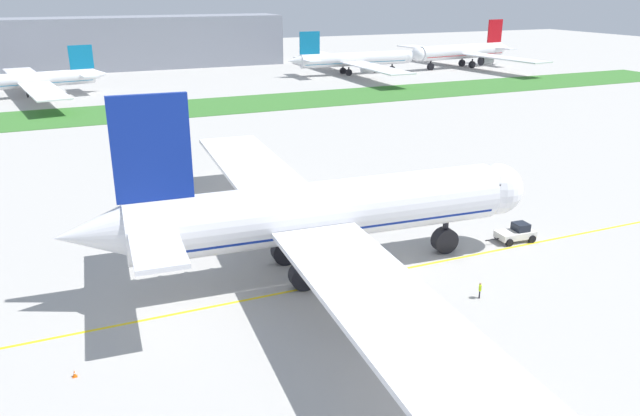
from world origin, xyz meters
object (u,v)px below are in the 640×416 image
(traffic_cone_near_nose, at_px, (74,374))
(parked_airliner_far_right, at_px, (352,60))
(parked_airliner_far_outer, at_px, (463,52))
(ground_crew_wingwalker_port, at_px, (480,289))
(airliner_foreground, at_px, (317,213))
(pushback_tug, at_px, (516,233))
(service_truck_baggage_loader, at_px, (162,146))
(parked_airliner_far_centre, at_px, (28,81))

(traffic_cone_near_nose, bearing_deg, parked_airliner_far_right, 56.76)
(parked_airliner_far_outer, bearing_deg, ground_crew_wingwalker_port, -125.23)
(airliner_foreground, xyz_separation_m, pushback_tug, (24.66, -1.56, -5.57))
(pushback_tug, relative_size, traffic_cone_near_nose, 10.91)
(pushback_tug, height_order, ground_crew_wingwalker_port, pushback_tug)
(service_truck_baggage_loader, bearing_deg, pushback_tug, -61.64)
(traffic_cone_near_nose, bearing_deg, parked_airliner_far_outer, 46.17)
(parked_airliner_far_centre, relative_size, parked_airliner_far_outer, 0.94)
(parked_airliner_far_right, xyz_separation_m, parked_airliner_far_outer, (45.59, 0.92, 0.73))
(traffic_cone_near_nose, bearing_deg, airliner_foreground, 21.61)
(ground_crew_wingwalker_port, bearing_deg, parked_airliner_far_outer, 54.77)
(airliner_foreground, relative_size, traffic_cone_near_nose, 129.78)
(pushback_tug, bearing_deg, traffic_cone_near_nose, -170.68)
(ground_crew_wingwalker_port, bearing_deg, pushback_tug, 38.00)
(service_truck_baggage_loader, height_order, parked_airliner_far_centre, parked_airliner_far_centre)
(traffic_cone_near_nose, relative_size, parked_airliner_far_centre, 0.01)
(airliner_foreground, bearing_deg, parked_airliner_far_outer, 49.59)
(traffic_cone_near_nose, xyz_separation_m, parked_airliner_far_outer, (141.83, 147.74, 5.35))
(service_truck_baggage_loader, relative_size, parked_airliner_far_outer, 0.08)
(pushback_tug, height_order, parked_airliner_far_right, parked_airliner_far_right)
(parked_airliner_far_outer, bearing_deg, parked_airliner_far_right, -178.84)
(pushback_tug, height_order, parked_airliner_far_outer, parked_airliner_far_outer)
(airliner_foreground, height_order, parked_airliner_far_outer, airliner_foreground)
(airliner_foreground, distance_m, parked_airliner_far_centre, 133.40)
(parked_airliner_far_right, height_order, parked_airliner_far_outer, parked_airliner_far_outer)
(ground_crew_wingwalker_port, height_order, traffic_cone_near_nose, ground_crew_wingwalker_port)
(ground_crew_wingwalker_port, xyz_separation_m, parked_airliner_far_outer, (105.67, 149.63, 4.66))
(pushback_tug, bearing_deg, parked_airliner_far_right, 71.15)
(pushback_tug, bearing_deg, service_truck_baggage_loader, 118.36)
(parked_airliner_far_centre, bearing_deg, parked_airliner_far_right, 3.88)
(parked_airliner_far_centre, relative_size, parked_airliner_far_right, 0.93)
(ground_crew_wingwalker_port, xyz_separation_m, traffic_cone_near_nose, (-36.16, 1.89, -0.70))
(ground_crew_wingwalker_port, bearing_deg, parked_airliner_far_centre, 105.61)
(ground_crew_wingwalker_port, distance_m, parked_airliner_far_centre, 147.42)
(airliner_foreground, distance_m, parked_airliner_far_right, 155.01)
(service_truck_baggage_loader, bearing_deg, airliner_foreground, -83.79)
(parked_airliner_far_centre, bearing_deg, pushback_tug, -68.38)
(traffic_cone_near_nose, height_order, parked_airliner_far_outer, parked_airliner_far_outer)
(traffic_cone_near_nose, bearing_deg, pushback_tug, 9.32)
(service_truck_baggage_loader, xyz_separation_m, parked_airliner_far_right, (78.06, 81.97, 3.43))
(ground_crew_wingwalker_port, relative_size, traffic_cone_near_nose, 2.78)
(airliner_foreground, distance_m, pushback_tug, 25.33)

